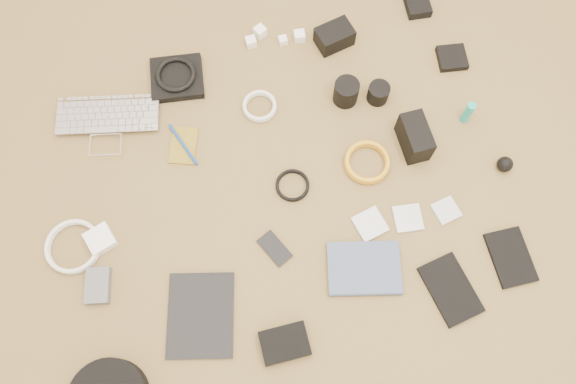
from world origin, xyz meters
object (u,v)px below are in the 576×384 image
object	(u,v)px
laptop	(107,129)
dslr_camera	(334,36)
phone	(275,248)
paperback	(366,296)
tablet	(201,315)

from	to	relation	value
laptop	dslr_camera	distance (m)	0.77
laptop	dslr_camera	xyz separation A→B (m)	(0.77, 0.10, 0.02)
laptop	phone	distance (m)	0.64
phone	paperback	distance (m)	0.29
dslr_camera	tablet	bearing A→B (deg)	-141.09
paperback	tablet	bearing A→B (deg)	95.31
dslr_camera	paperback	distance (m)	0.83
dslr_camera	phone	xyz separation A→B (m)	(-0.38, -0.61, -0.03)
tablet	laptop	bearing A→B (deg)	118.30
paperback	dslr_camera	bearing A→B (deg)	3.30
tablet	phone	distance (m)	0.27
laptop	paperback	bearing A→B (deg)	-36.10
dslr_camera	phone	size ratio (longest dim) A/B	1.13
tablet	phone	xyz separation A→B (m)	(0.25, 0.12, -0.00)
tablet	paperback	distance (m)	0.46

